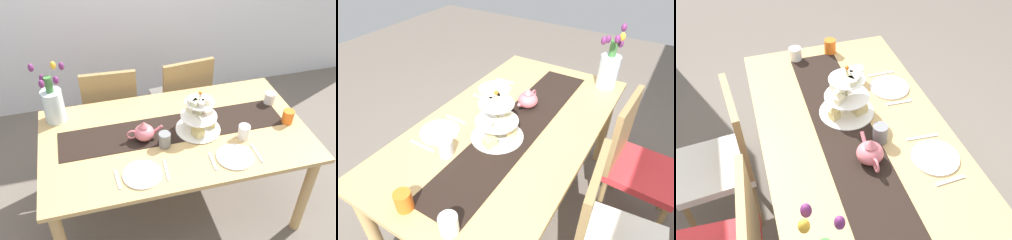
% 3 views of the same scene
% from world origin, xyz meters
% --- Properties ---
extents(ground_plane, '(8.00, 8.00, 0.00)m').
position_xyz_m(ground_plane, '(0.00, 0.00, 0.00)').
color(ground_plane, '#6B6056').
extents(dining_table, '(1.76, 0.97, 0.74)m').
position_xyz_m(dining_table, '(0.00, 0.00, 0.65)').
color(dining_table, tan).
rests_on(dining_table, ground_plane).
extents(chair_left, '(0.44, 0.44, 0.91)m').
position_xyz_m(chair_left, '(-0.35, 0.71, 0.50)').
color(chair_left, olive).
rests_on(chair_left, ground_plane).
extents(chair_right, '(0.46, 0.46, 0.91)m').
position_xyz_m(chair_right, '(0.26, 0.71, 0.50)').
color(chair_right, olive).
rests_on(chair_right, ground_plane).
extents(table_runner, '(1.51, 0.29, 0.00)m').
position_xyz_m(table_runner, '(0.00, 0.05, 0.74)').
color(table_runner, black).
rests_on(table_runner, dining_table).
extents(tiered_cake_stand, '(0.30, 0.30, 0.30)m').
position_xyz_m(tiered_cake_stand, '(0.16, -0.00, 0.84)').
color(tiered_cake_stand, beige).
rests_on(tiered_cake_stand, table_runner).
extents(teapot, '(0.24, 0.13, 0.14)m').
position_xyz_m(teapot, '(-0.21, 0.00, 0.80)').
color(teapot, '#D66B75').
rests_on(teapot, table_runner).
extents(tulip_vase, '(0.22, 0.15, 0.44)m').
position_xyz_m(tulip_vase, '(-0.75, 0.35, 0.89)').
color(tulip_vase, silver).
rests_on(tulip_vase, dining_table).
extents(cream_jug, '(0.08, 0.08, 0.08)m').
position_xyz_m(cream_jug, '(0.76, 0.16, 0.78)').
color(cream_jug, white).
rests_on(cream_jug, dining_table).
extents(dinner_plate_left, '(0.23, 0.23, 0.01)m').
position_xyz_m(dinner_plate_left, '(-0.29, -0.31, 0.74)').
color(dinner_plate_left, white).
rests_on(dinner_plate_left, dining_table).
extents(fork_left, '(0.02, 0.15, 0.01)m').
position_xyz_m(fork_left, '(-0.43, -0.31, 0.74)').
color(fork_left, silver).
rests_on(fork_left, dining_table).
extents(knife_left, '(0.03, 0.17, 0.01)m').
position_xyz_m(knife_left, '(-0.14, -0.31, 0.74)').
color(knife_left, silver).
rests_on(knife_left, dining_table).
extents(dinner_plate_right, '(0.23, 0.23, 0.01)m').
position_xyz_m(dinner_plate_right, '(0.29, -0.31, 0.74)').
color(dinner_plate_right, white).
rests_on(dinner_plate_right, dining_table).
extents(fork_right, '(0.02, 0.15, 0.01)m').
position_xyz_m(fork_right, '(0.15, -0.31, 0.74)').
color(fork_right, silver).
rests_on(fork_right, dining_table).
extents(knife_right, '(0.01, 0.17, 0.01)m').
position_xyz_m(knife_right, '(0.44, -0.31, 0.74)').
color(knife_right, silver).
rests_on(knife_right, dining_table).
extents(mug_grey, '(0.08, 0.08, 0.09)m').
position_xyz_m(mug_grey, '(-0.10, -0.10, 0.79)').
color(mug_grey, slate).
rests_on(mug_grey, table_runner).
extents(mug_white_text, '(0.08, 0.08, 0.09)m').
position_xyz_m(mug_white_text, '(0.42, -0.15, 0.79)').
color(mug_white_text, white).
rests_on(mug_white_text, dining_table).
extents(mug_orange, '(0.08, 0.08, 0.09)m').
position_xyz_m(mug_orange, '(0.77, -0.08, 0.79)').
color(mug_orange, orange).
rests_on(mug_orange, dining_table).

